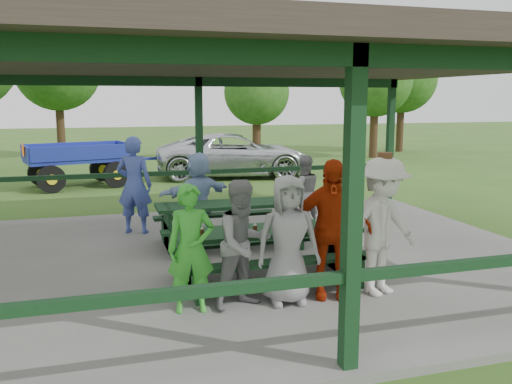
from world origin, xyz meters
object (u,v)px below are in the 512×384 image
object	(u,v)px
spectator_blue	(134,185)
pickup_truck	(235,155)
spectator_grey	(303,192)
farm_trailer	(78,164)
contestant_white_fedora	(382,226)
spectator_lblue	(199,195)
contestant_green	(191,249)
contestant_grey_mid	(288,240)
picnic_table_far	(230,218)
contestant_red	(330,229)
contestant_grey_left	(244,244)
picnic_table_near	(268,248)

from	to	relation	value
spectator_blue	pickup_truck	world-z (taller)	spectator_blue
spectator_grey	farm_trailer	bearing A→B (deg)	-56.45
contestant_white_fedora	spectator_lblue	size ratio (longest dim) A/B	1.18
contestant_green	contestant_grey_mid	xyz separation A→B (m)	(1.20, -0.07, 0.03)
picnic_table_far	spectator_lblue	bearing A→B (deg)	120.35
contestant_grey_mid	contestant_white_fedora	bearing A→B (deg)	2.92
contestant_white_fedora	farm_trailer	xyz separation A→B (m)	(-4.05, 11.03, -0.31)
contestant_red	spectator_lblue	xyz separation A→B (m)	(-1.05, 3.54, -0.11)
contestant_grey_mid	spectator_lblue	xyz separation A→B (m)	(-0.46, 3.59, -0.02)
contestant_grey_left	pickup_truck	distance (m)	12.06
contestant_grey_left	pickup_truck	size ratio (longest dim) A/B	0.30
picnic_table_far	contestant_green	bearing A→B (deg)	-112.48
spectator_grey	contestant_grey_left	bearing A→B (deg)	61.41
contestant_grey_left	contestant_white_fedora	xyz separation A→B (m)	(1.83, -0.08, 0.12)
picnic_table_near	spectator_lblue	bearing A→B (deg)	99.91
picnic_table_near	contestant_grey_left	size ratio (longest dim) A/B	1.64
contestant_white_fedora	spectator_grey	xyz separation A→B (m)	(0.35, 3.66, -0.18)
contestant_green	contestant_red	world-z (taller)	contestant_red
contestant_green	spectator_lblue	distance (m)	3.60
picnic_table_far	contestant_grey_mid	world-z (taller)	contestant_grey_mid
pickup_truck	contestant_grey_left	bearing A→B (deg)	175.08
spectator_blue	picnic_table_far	bearing A→B (deg)	160.44
contestant_white_fedora	spectator_blue	world-z (taller)	contestant_white_fedora
picnic_table_near	contestant_white_fedora	size ratio (longest dim) A/B	1.39
picnic_table_near	contestant_grey_mid	size ratio (longest dim) A/B	1.60
contestant_white_fedora	spectator_blue	distance (m)	5.12
spectator_grey	contestant_green	bearing A→B (deg)	54.26
farm_trailer	picnic_table_near	bearing A→B (deg)	-89.35
farm_trailer	contestant_grey_left	bearing A→B (deg)	-93.32
picnic_table_near	contestant_red	distance (m)	1.09
picnic_table_far	contestant_red	xyz separation A→B (m)	(0.63, -2.82, 0.42)
contestant_grey_mid	spectator_lblue	size ratio (longest dim) A/B	1.03
contestant_grey_left	contestant_white_fedora	bearing A→B (deg)	-20.45
contestant_red	farm_trailer	xyz separation A→B (m)	(-3.37, 10.94, -0.30)
picnic_table_near	contestant_grey_left	bearing A→B (deg)	-124.44
picnic_table_far	spectator_lblue	distance (m)	0.89
contestant_grey_mid	contestant_red	world-z (taller)	contestant_red
contestant_green	contestant_white_fedora	xyz separation A→B (m)	(2.47, -0.11, 0.13)
contestant_grey_mid	spectator_blue	distance (m)	4.50
contestant_grey_mid	contestant_white_fedora	size ratio (longest dim) A/B	0.87
contestant_green	spectator_grey	world-z (taller)	contestant_green
contestant_grey_mid	spectator_blue	world-z (taller)	spectator_blue
picnic_table_far	spectator_blue	size ratio (longest dim) A/B	1.37
spectator_lblue	spectator_grey	distance (m)	2.08
contestant_grey_mid	contestant_green	bearing A→B (deg)	-178.21
picnic_table_far	spectator_grey	xyz separation A→B (m)	(1.66, 0.75, 0.25)
contestant_grey_mid	farm_trailer	distance (m)	11.33
picnic_table_near	farm_trailer	world-z (taller)	farm_trailer
contestant_grey_left	contestant_grey_mid	xyz separation A→B (m)	(0.56, -0.03, 0.02)
farm_trailer	picnic_table_far	bearing A→B (deg)	-86.13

